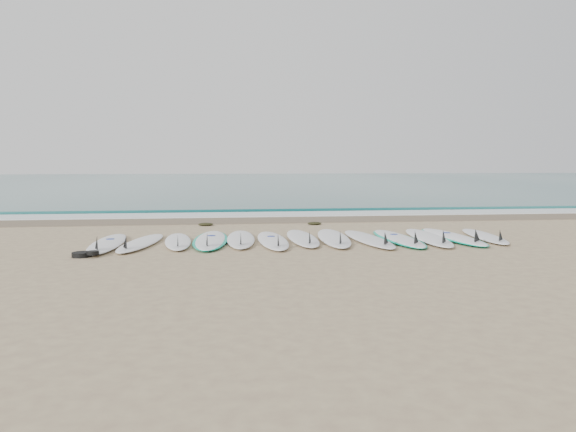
{
  "coord_description": "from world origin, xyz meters",
  "views": [
    {
      "loc": [
        -1.68,
        -10.92,
        1.59
      ],
      "look_at": [
        -0.18,
        1.12,
        0.4
      ],
      "focal_mm": 35.0,
      "sensor_mm": 36.0,
      "label": 1
    }
  ],
  "objects": [
    {
      "name": "surfboard_11",
      "position": [
        3.08,
        -0.07,
        0.05
      ],
      "size": [
        0.75,
        2.79,
        0.35
      ],
      "rotation": [
        0.0,
        0.0,
        0.03
      ],
      "color": "white",
      "rests_on": "ground"
    },
    {
      "name": "surfboard_10",
      "position": [
        2.52,
        -0.16,
        0.06
      ],
      "size": [
        0.84,
        2.86,
        0.36
      ],
      "rotation": [
        0.0,
        0.0,
        -0.09
      ],
      "color": "white",
      "rests_on": "ground"
    },
    {
      "name": "wave_crest",
      "position": [
        0.0,
        7.0,
        0.05
      ],
      "size": [
        120.0,
        1.0,
        0.1
      ],
      "primitive_type": "cube",
      "color": "#1C5D5D",
      "rests_on": "ground"
    },
    {
      "name": "surfboard_6",
      "position": [
        -0.01,
        0.09,
        0.06
      ],
      "size": [
        0.58,
        2.66,
        0.34
      ],
      "rotation": [
        0.0,
        0.0,
        -0.01
      ],
      "color": "white",
      "rests_on": "ground"
    },
    {
      "name": "seaweed_near",
      "position": [
        -2.0,
        2.99,
        0.04
      ],
      "size": [
        0.37,
        0.29,
        0.07
      ],
      "primitive_type": "ellipsoid",
      "color": "black",
      "rests_on": "ground"
    },
    {
      "name": "leash_coil",
      "position": [
        -3.9,
        -1.37,
        0.05
      ],
      "size": [
        0.46,
        0.36,
        0.11
      ],
      "color": "black",
      "rests_on": "ground"
    },
    {
      "name": "surfboard_9",
      "position": [
        1.9,
        -0.15,
        0.05
      ],
      "size": [
        0.67,
        2.72,
        0.34
      ],
      "rotation": [
        0.0,
        0.0,
        0.01
      ],
      "color": "white",
      "rests_on": "ground"
    },
    {
      "name": "surfboard_3",
      "position": [
        -1.84,
        0.07,
        0.05
      ],
      "size": [
        0.8,
        2.82,
        0.35
      ],
      "rotation": [
        0.0,
        0.0,
        -0.05
      ],
      "color": "white",
      "rests_on": "ground"
    },
    {
      "name": "surfboard_0",
      "position": [
        -3.76,
        -0.19,
        0.06
      ],
      "size": [
        0.58,
        2.71,
        0.35
      ],
      "rotation": [
        0.0,
        0.0,
        0.01
      ],
      "color": "white",
      "rests_on": "ground"
    },
    {
      "name": "seaweed_far",
      "position": [
        0.71,
        2.87,
        0.03
      ],
      "size": [
        0.36,
        0.28,
        0.07
      ],
      "primitive_type": "ellipsoid",
      "color": "black",
      "rests_on": "ground"
    },
    {
      "name": "surfboard_2",
      "position": [
        -2.46,
        -0.03,
        0.05
      ],
      "size": [
        0.66,
        2.42,
        0.31
      ],
      "rotation": [
        0.0,
        0.0,
        0.07
      ],
      "color": "white",
      "rests_on": "ground"
    },
    {
      "name": "foam_band",
      "position": [
        0.0,
        5.5,
        0.02
      ],
      "size": [
        120.0,
        1.4,
        0.04
      ],
      "primitive_type": "cube",
      "color": "silver",
      "rests_on": "ground"
    },
    {
      "name": "ground",
      "position": [
        0.0,
        0.0,
        0.0
      ],
      "size": [
        120.0,
        120.0,
        0.0
      ],
      "primitive_type": "plane",
      "color": "tan"
    },
    {
      "name": "surfboard_1",
      "position": [
        -3.15,
        -0.17,
        0.06
      ],
      "size": [
        0.91,
        2.57,
        0.32
      ],
      "rotation": [
        0.0,
        0.0,
        -0.16
      ],
      "color": "white",
      "rests_on": "ground"
    },
    {
      "name": "surfboard_4",
      "position": [
        -1.25,
        0.1,
        0.06
      ],
      "size": [
        0.65,
        2.66,
        0.34
      ],
      "rotation": [
        0.0,
        0.0,
        -0.04
      ],
      "color": "white",
      "rests_on": "ground"
    },
    {
      "name": "surfboard_5",
      "position": [
        -0.64,
        -0.17,
        0.06
      ],
      "size": [
        0.57,
        2.66,
        0.34
      ],
      "rotation": [
        0.0,
        0.0,
        0.01
      ],
      "color": "white",
      "rests_on": "ground"
    },
    {
      "name": "surfboard_7",
      "position": [
        0.61,
        0.01,
        0.06
      ],
      "size": [
        0.83,
        2.87,
        0.36
      ],
      "rotation": [
        0.0,
        0.0,
        -0.09
      ],
      "color": "white",
      "rests_on": "ground"
    },
    {
      "name": "surfboard_12",
      "position": [
        3.77,
        -0.07,
        0.05
      ],
      "size": [
        0.83,
        2.51,
        0.31
      ],
      "rotation": [
        0.0,
        0.0,
        -0.13
      ],
      "color": "white",
      "rests_on": "ground"
    },
    {
      "name": "ocean",
      "position": [
        0.0,
        32.5,
        0.01
      ],
      "size": [
        120.0,
        55.0,
        0.03
      ],
      "primitive_type": "cube",
      "color": "#1C5D5D",
      "rests_on": "ground"
    },
    {
      "name": "surfboard_8",
      "position": [
        1.27,
        -0.22,
        0.06
      ],
      "size": [
        0.71,
        2.74,
        0.35
      ],
      "rotation": [
        0.0,
        0.0,
        0.06
      ],
      "color": "silver",
      "rests_on": "ground"
    },
    {
      "name": "wet_sand_band",
      "position": [
        0.0,
        4.1,
        0.01
      ],
      "size": [
        120.0,
        1.8,
        0.01
      ],
      "primitive_type": "cube",
      "color": "brown",
      "rests_on": "ground"
    }
  ]
}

